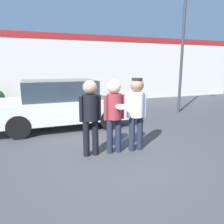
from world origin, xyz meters
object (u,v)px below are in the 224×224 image
(street_lamp, at_px, (189,31))
(person_middle_with_frisbee, at_px, (114,110))
(person_left, at_px, (90,111))
(person_right, at_px, (136,107))
(parked_car_near, at_px, (62,104))

(street_lamp, bearing_deg, person_middle_with_frisbee, -144.39)
(person_left, height_order, person_middle_with_frisbee, person_left)
(person_left, relative_size, person_right, 0.98)
(parked_car_near, bearing_deg, street_lamp, 6.42)
(person_right, bearing_deg, street_lamp, 39.39)
(person_left, bearing_deg, person_right, -3.33)
(person_middle_with_frisbee, xyz_separation_m, parked_car_near, (-0.85, 2.79, -0.26))
(person_middle_with_frisbee, relative_size, street_lamp, 0.31)
(parked_car_near, distance_m, street_lamp, 6.30)
(person_middle_with_frisbee, height_order, street_lamp, street_lamp)
(person_middle_with_frisbee, distance_m, parked_car_near, 2.93)
(person_middle_with_frisbee, xyz_separation_m, street_lamp, (4.78, 3.43, 2.49))
(person_middle_with_frisbee, height_order, person_right, person_right)
(person_right, bearing_deg, person_middle_with_frisbee, 176.77)
(person_right, xyz_separation_m, parked_car_near, (-1.42, 2.82, -0.29))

